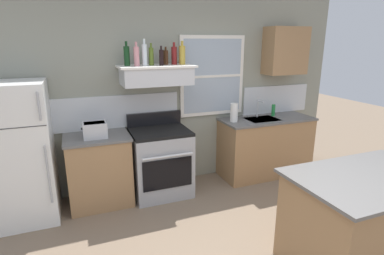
{
  "coord_description": "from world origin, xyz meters",
  "views": [
    {
      "loc": [
        -1.26,
        -1.9,
        2.04
      ],
      "look_at": [
        -0.05,
        1.2,
        1.1
      ],
      "focal_mm": 28.61,
      "sensor_mm": 36.0,
      "label": 1
    }
  ],
  "objects_px": {
    "bottle_clear_tall": "(145,55)",
    "paper_towel_roll": "(234,113)",
    "toaster": "(95,130)",
    "bottle_balsamic_dark": "(161,57)",
    "bottle_brown_stout": "(166,57)",
    "stove_range": "(161,161)",
    "bottle_rose_pink": "(137,56)",
    "kitchen_island": "(364,221)",
    "refrigerator": "(20,154)",
    "bottle_champagne_gold_foil": "(182,55)",
    "dish_soap_bottle": "(273,110)",
    "bottle_olive_oil_square": "(151,56)",
    "bottle_dark_green_wine": "(127,56)",
    "bottle_red_label_wine": "(174,55)"
  },
  "relations": [
    {
      "from": "bottle_clear_tall",
      "to": "paper_towel_roll",
      "type": "distance_m",
      "value": 1.52
    },
    {
      "from": "toaster",
      "to": "bottle_balsamic_dark",
      "type": "height_order",
      "value": "bottle_balsamic_dark"
    },
    {
      "from": "bottle_brown_stout",
      "to": "paper_towel_roll",
      "type": "bearing_deg",
      "value": -6.33
    },
    {
      "from": "stove_range",
      "to": "bottle_rose_pink",
      "type": "xyz_separation_m",
      "value": [
        -0.25,
        0.06,
        1.4
      ]
    },
    {
      "from": "bottle_brown_stout",
      "to": "kitchen_island",
      "type": "height_order",
      "value": "bottle_brown_stout"
    },
    {
      "from": "refrigerator",
      "to": "stove_range",
      "type": "relative_size",
      "value": 1.49
    },
    {
      "from": "bottle_balsamic_dark",
      "to": "stove_range",
      "type": "bearing_deg",
      "value": -144.41
    },
    {
      "from": "bottle_champagne_gold_foil",
      "to": "dish_soap_bottle",
      "type": "height_order",
      "value": "bottle_champagne_gold_foil"
    },
    {
      "from": "kitchen_island",
      "to": "bottle_olive_oil_square",
      "type": "bearing_deg",
      "value": 123.1
    },
    {
      "from": "bottle_brown_stout",
      "to": "dish_soap_bottle",
      "type": "distance_m",
      "value": 1.92
    },
    {
      "from": "bottle_olive_oil_square",
      "to": "kitchen_island",
      "type": "height_order",
      "value": "bottle_olive_oil_square"
    },
    {
      "from": "bottle_clear_tall",
      "to": "paper_towel_roll",
      "type": "xyz_separation_m",
      "value": [
        1.27,
        -0.03,
        -0.84
      ]
    },
    {
      "from": "bottle_brown_stout",
      "to": "dish_soap_bottle",
      "type": "bearing_deg",
      "value": -0.28
    },
    {
      "from": "refrigerator",
      "to": "bottle_balsamic_dark",
      "type": "bearing_deg",
      "value": 2.21
    },
    {
      "from": "refrigerator",
      "to": "bottle_rose_pink",
      "type": "height_order",
      "value": "bottle_rose_pink"
    },
    {
      "from": "bottle_clear_tall",
      "to": "bottle_olive_oil_square",
      "type": "bearing_deg",
      "value": 16.01
    },
    {
      "from": "bottle_dark_green_wine",
      "to": "bottle_clear_tall",
      "type": "height_order",
      "value": "bottle_clear_tall"
    },
    {
      "from": "stove_range",
      "to": "dish_soap_bottle",
      "type": "relative_size",
      "value": 6.06
    },
    {
      "from": "toaster",
      "to": "bottle_balsamic_dark",
      "type": "bearing_deg",
      "value": 5.36
    },
    {
      "from": "bottle_rose_pink",
      "to": "bottle_red_label_wine",
      "type": "xyz_separation_m",
      "value": [
        0.51,
        0.09,
        -0.0
      ]
    },
    {
      "from": "dish_soap_bottle",
      "to": "kitchen_island",
      "type": "bearing_deg",
      "value": -103.69
    },
    {
      "from": "bottle_dark_green_wine",
      "to": "bottle_red_label_wine",
      "type": "relative_size",
      "value": 1.04
    },
    {
      "from": "toaster",
      "to": "kitchen_island",
      "type": "xyz_separation_m",
      "value": [
        2.16,
        -2.01,
        -0.55
      ]
    },
    {
      "from": "bottle_red_label_wine",
      "to": "kitchen_island",
      "type": "xyz_separation_m",
      "value": [
        1.09,
        -2.19,
        -1.41
      ]
    },
    {
      "from": "refrigerator",
      "to": "kitchen_island",
      "type": "height_order",
      "value": "refrigerator"
    },
    {
      "from": "refrigerator",
      "to": "bottle_rose_pink",
      "type": "relative_size",
      "value": 5.59
    },
    {
      "from": "paper_towel_roll",
      "to": "bottle_red_label_wine",
      "type": "bearing_deg",
      "value": 173.12
    },
    {
      "from": "bottle_brown_stout",
      "to": "kitchen_island",
      "type": "bearing_deg",
      "value": -61.41
    },
    {
      "from": "dish_soap_bottle",
      "to": "bottle_rose_pink",
      "type": "bearing_deg",
      "value": -177.79
    },
    {
      "from": "paper_towel_roll",
      "to": "bottle_champagne_gold_foil",
      "type": "bearing_deg",
      "value": 175.66
    },
    {
      "from": "bottle_olive_oil_square",
      "to": "bottle_balsamic_dark",
      "type": "height_order",
      "value": "bottle_olive_oil_square"
    },
    {
      "from": "stove_range",
      "to": "bottle_clear_tall",
      "type": "relative_size",
      "value": 3.35
    },
    {
      "from": "bottle_rose_pink",
      "to": "kitchen_island",
      "type": "relative_size",
      "value": 0.21
    },
    {
      "from": "bottle_dark_green_wine",
      "to": "dish_soap_bottle",
      "type": "height_order",
      "value": "bottle_dark_green_wine"
    },
    {
      "from": "bottle_balsamic_dark",
      "to": "bottle_dark_green_wine",
      "type": "bearing_deg",
      "value": 169.06
    },
    {
      "from": "bottle_dark_green_wine",
      "to": "bottle_champagne_gold_foil",
      "type": "relative_size",
      "value": 0.99
    },
    {
      "from": "toaster",
      "to": "bottle_brown_stout",
      "type": "distance_m",
      "value": 1.29
    },
    {
      "from": "bottle_balsamic_dark",
      "to": "bottle_clear_tall",
      "type": "bearing_deg",
      "value": 172.07
    },
    {
      "from": "bottle_dark_green_wine",
      "to": "bottle_red_label_wine",
      "type": "bearing_deg",
      "value": 1.67
    },
    {
      "from": "bottle_champagne_gold_foil",
      "to": "kitchen_island",
      "type": "xyz_separation_m",
      "value": [
        0.99,
        -2.15,
        -1.41
      ]
    },
    {
      "from": "paper_towel_roll",
      "to": "dish_soap_bottle",
      "type": "xyz_separation_m",
      "value": [
        0.75,
        0.1,
        -0.04
      ]
    },
    {
      "from": "bottle_clear_tall",
      "to": "bottle_balsamic_dark",
      "type": "xyz_separation_m",
      "value": [
        0.21,
        -0.03,
        -0.03
      ]
    },
    {
      "from": "bottle_brown_stout",
      "to": "bottle_champagne_gold_foil",
      "type": "distance_m",
      "value": 0.22
    },
    {
      "from": "toaster",
      "to": "bottle_brown_stout",
      "type": "xyz_separation_m",
      "value": [
        0.97,
        0.18,
        0.83
      ]
    },
    {
      "from": "paper_towel_roll",
      "to": "dish_soap_bottle",
      "type": "distance_m",
      "value": 0.76
    },
    {
      "from": "toaster",
      "to": "bottle_balsamic_dark",
      "type": "relative_size",
      "value": 1.22
    },
    {
      "from": "stove_range",
      "to": "bottle_champagne_gold_foil",
      "type": "xyz_separation_m",
      "value": [
        0.36,
        0.1,
        1.41
      ]
    },
    {
      "from": "bottle_balsamic_dark",
      "to": "bottle_red_label_wine",
      "type": "bearing_deg",
      "value": 26.06
    },
    {
      "from": "bottle_champagne_gold_foil",
      "to": "paper_towel_roll",
      "type": "relative_size",
      "value": 1.11
    },
    {
      "from": "toaster",
      "to": "dish_soap_bottle",
      "type": "bearing_deg",
      "value": 3.75
    }
  ]
}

